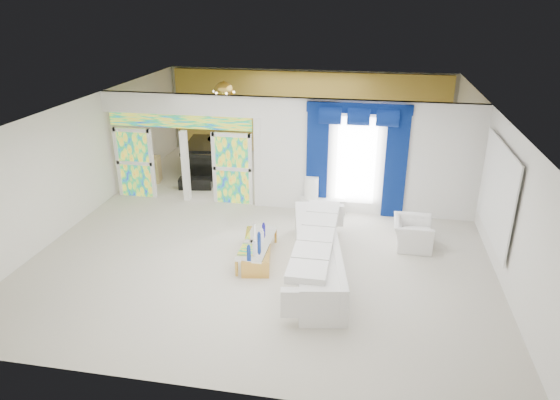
% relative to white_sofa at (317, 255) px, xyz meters
% --- Properties ---
extents(floor, '(12.00, 12.00, 0.00)m').
position_rel_white_sofa_xyz_m(floor, '(-1.29, 2.29, -0.38)').
color(floor, '#B7AF9E').
rests_on(floor, ground).
extents(dividing_wall, '(5.70, 0.18, 3.00)m').
position_rel_white_sofa_xyz_m(dividing_wall, '(0.86, 3.29, 1.12)').
color(dividing_wall, white).
rests_on(dividing_wall, ground).
extents(dividing_header, '(4.30, 0.18, 0.55)m').
position_rel_white_sofa_xyz_m(dividing_header, '(-4.14, 3.29, 2.35)').
color(dividing_header, white).
rests_on(dividing_header, dividing_wall).
extents(stained_panel_left, '(0.95, 0.04, 2.00)m').
position_rel_white_sofa_xyz_m(stained_panel_left, '(-5.56, 3.29, 0.62)').
color(stained_panel_left, '#994C3F').
rests_on(stained_panel_left, ground).
extents(stained_panel_right, '(0.95, 0.04, 2.00)m').
position_rel_white_sofa_xyz_m(stained_panel_right, '(-2.71, 3.29, 0.62)').
color(stained_panel_right, '#994C3F').
rests_on(stained_panel_right, ground).
extents(stained_transom, '(4.00, 0.05, 0.35)m').
position_rel_white_sofa_xyz_m(stained_transom, '(-4.14, 3.29, 1.87)').
color(stained_transom, '#994C3F').
rests_on(stained_transom, dividing_header).
extents(window_pane, '(1.00, 0.02, 2.30)m').
position_rel_white_sofa_xyz_m(window_pane, '(0.61, 3.19, 1.07)').
color(window_pane, white).
rests_on(window_pane, dividing_wall).
extents(blue_drape_left, '(0.55, 0.10, 2.80)m').
position_rel_white_sofa_xyz_m(blue_drape_left, '(-0.39, 3.16, 1.02)').
color(blue_drape_left, '#031043').
rests_on(blue_drape_left, ground).
extents(blue_drape_right, '(0.55, 0.10, 2.80)m').
position_rel_white_sofa_xyz_m(blue_drape_right, '(1.61, 3.16, 1.02)').
color(blue_drape_right, '#031043').
rests_on(blue_drape_right, ground).
extents(blue_pelmet, '(2.60, 0.12, 0.25)m').
position_rel_white_sofa_xyz_m(blue_pelmet, '(0.61, 3.16, 2.44)').
color(blue_pelmet, '#031043').
rests_on(blue_pelmet, dividing_wall).
extents(wall_mirror, '(0.04, 2.70, 1.90)m').
position_rel_white_sofa_xyz_m(wall_mirror, '(3.65, 1.29, 1.17)').
color(wall_mirror, white).
rests_on(wall_mirror, ground).
extents(gold_curtains, '(9.70, 0.12, 2.90)m').
position_rel_white_sofa_xyz_m(gold_curtains, '(-1.29, 8.19, 1.12)').
color(gold_curtains, '#B18A2A').
rests_on(gold_curtains, ground).
extents(white_sofa, '(1.51, 4.04, 0.75)m').
position_rel_white_sofa_xyz_m(white_sofa, '(0.00, 0.00, 0.00)').
color(white_sofa, white).
rests_on(white_sofa, ground).
extents(coffee_table, '(0.86, 1.79, 0.38)m').
position_rel_white_sofa_xyz_m(coffee_table, '(-1.35, 0.30, -0.19)').
color(coffee_table, gold).
rests_on(coffee_table, ground).
extents(console_table, '(1.25, 0.53, 0.40)m').
position_rel_white_sofa_xyz_m(console_table, '(-0.20, 3.05, -0.17)').
color(console_table, silver).
rests_on(console_table, ground).
extents(table_lamp, '(0.36, 0.36, 0.58)m').
position_rel_white_sofa_xyz_m(table_lamp, '(-0.50, 3.05, 0.32)').
color(table_lamp, white).
rests_on(table_lamp, console_table).
extents(armchair, '(0.89, 1.02, 0.65)m').
position_rel_white_sofa_xyz_m(armchair, '(2.03, 1.52, -0.05)').
color(armchair, white).
rests_on(armchair, ground).
extents(grand_piano, '(1.78, 2.17, 0.99)m').
position_rel_white_sofa_xyz_m(grand_piano, '(-4.13, 5.76, 0.12)').
color(grand_piano, black).
rests_on(grand_piano, ground).
extents(piano_bench, '(1.03, 0.52, 0.33)m').
position_rel_white_sofa_xyz_m(piano_bench, '(-4.13, 4.16, -0.21)').
color(piano_bench, black).
rests_on(piano_bench, ground).
extents(tv_console, '(0.62, 0.58, 0.79)m').
position_rel_white_sofa_xyz_m(tv_console, '(-5.67, 4.49, 0.02)').
color(tv_console, tan).
rests_on(tv_console, ground).
extents(chandelier, '(0.60, 0.60, 0.60)m').
position_rel_white_sofa_xyz_m(chandelier, '(-3.59, 5.69, 2.27)').
color(chandelier, gold).
rests_on(chandelier, ceiling).
extents(decanters, '(0.18, 1.30, 0.25)m').
position_rel_white_sofa_xyz_m(decanters, '(-1.33, 0.23, 0.10)').
color(decanters, navy).
rests_on(decanters, coffee_table).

